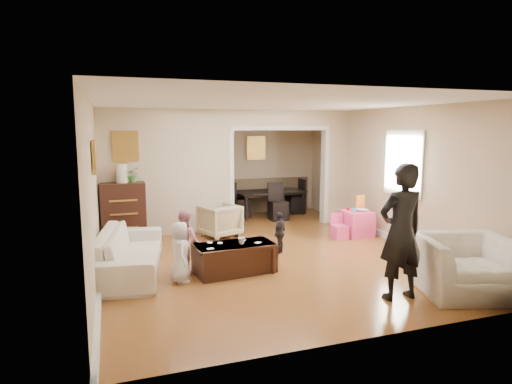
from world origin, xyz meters
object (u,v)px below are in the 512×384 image
object	(u,v)px
armchair_back	(220,221)
coffee_cup	(242,241)
table_lamp	(122,174)
coffee_table	(234,258)
armchair_front	(465,266)
adult_person	(401,232)
child_kneel_b	(185,241)
child_kneel_a	(180,252)
sofa	(130,252)
play_table	(357,223)
dining_table	(269,203)
dresser	(124,212)
cyan_cup	(354,210)
child_toddler	(280,233)

from	to	relation	value
armchair_back	coffee_cup	xyz separation A→B (m)	(-0.24, -2.33, 0.17)
table_lamp	coffee_table	bearing A→B (deg)	-58.95
armchair_front	coffee_table	xyz separation A→B (m)	(-2.67, 1.83, -0.16)
adult_person	child_kneel_b	bearing A→B (deg)	-40.78
coffee_table	child_kneel_a	bearing A→B (deg)	-169.99
coffee_cup	sofa	bearing A→B (deg)	160.53
coffee_table	child_kneel_a	world-z (taller)	child_kneel_a
table_lamp	play_table	xyz separation A→B (m)	(4.54, -1.16, -1.07)
play_table	dining_table	size ratio (longest dim) A/B	0.31
dresser	cyan_cup	distance (m)	4.60
dresser	dining_table	xyz separation A→B (m)	(3.60, 1.48, -0.26)
table_lamp	play_table	size ratio (longest dim) A/B	0.66
adult_person	child_toddler	distance (m)	2.58
child_kneel_b	adult_person	bearing A→B (deg)	-156.16
coffee_table	play_table	size ratio (longest dim) A/B	2.19
sofa	coffee_cup	bearing A→B (deg)	-100.84
sofa	child_toddler	xyz separation A→B (m)	(2.57, 0.23, 0.05)
armchair_front	dining_table	distance (m)	5.89
adult_person	child_kneel_a	world-z (taller)	adult_person
coffee_cup	dining_table	world-z (taller)	dining_table
sofa	armchair_back	size ratio (longest dim) A/B	3.11
armchair_back	play_table	xyz separation A→B (m)	(2.67, -0.89, -0.06)
adult_person	play_table	bearing A→B (deg)	-114.10
play_table	armchair_back	bearing A→B (deg)	161.47
cyan_cup	table_lamp	bearing A→B (deg)	164.71
child_kneel_a	cyan_cup	bearing A→B (deg)	-65.45
coffee_table	adult_person	xyz separation A→B (m)	(1.74, -1.69, 0.66)
armchair_back	child_toddler	xyz separation A→B (m)	(0.71, -1.53, 0.04)
armchair_back	play_table	bearing A→B (deg)	141.22
coffee_table	dining_table	size ratio (longest dim) A/B	0.68
coffee_table	coffee_cup	distance (m)	0.30
table_lamp	coffee_cup	xyz separation A→B (m)	(1.63, -2.60, -0.83)
table_lamp	play_table	distance (m)	4.81
table_lamp	dining_table	xyz separation A→B (m)	(3.60, 1.48, -1.02)
dining_table	child_kneel_b	xyz separation A→B (m)	(-2.77, -3.73, 0.17)
coffee_table	play_table	world-z (taller)	play_table
armchair_back	table_lamp	xyz separation A→B (m)	(-1.87, 0.27, 1.01)
armchair_front	child_kneel_a	distance (m)	3.90
coffee_table	play_table	bearing A→B (deg)	24.68
dresser	play_table	bearing A→B (deg)	-14.38
cyan_cup	dining_table	distance (m)	2.83
coffee_cup	play_table	bearing A→B (deg)	26.22
armchair_back	dining_table	xyz separation A→B (m)	(1.72, 1.75, -0.01)
dresser	cyan_cup	bearing A→B (deg)	-15.29
armchair_back	child_kneel_b	world-z (taller)	child_kneel_b
child_kneel_b	sofa	bearing A→B (deg)	47.84
adult_person	sofa	bearing A→B (deg)	-35.74
play_table	coffee_cup	bearing A→B (deg)	-153.78
sofa	table_lamp	xyz separation A→B (m)	(-0.01, 2.02, 1.01)
armchair_back	dresser	distance (m)	1.91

